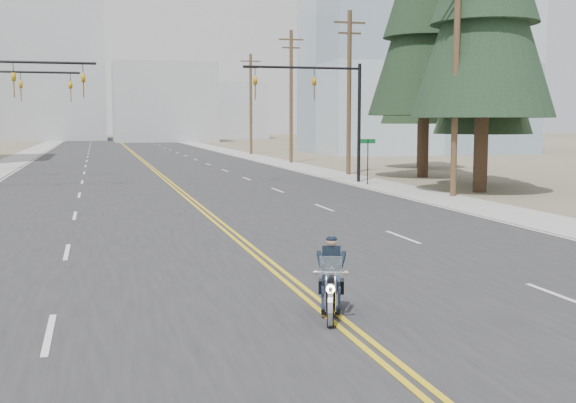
% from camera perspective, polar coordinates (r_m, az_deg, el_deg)
% --- Properties ---
extents(ground_plane, '(400.00, 400.00, 0.00)m').
position_cam_1_polar(ground_plane, '(10.11, 10.72, -14.62)').
color(ground_plane, '#776D56').
rests_on(ground_plane, ground).
extents(road, '(20.00, 200.00, 0.01)m').
position_cam_1_polar(road, '(78.68, -11.89, 3.56)').
color(road, '#303033').
rests_on(road, ground).
extents(sidewalk_left, '(3.00, 200.00, 0.01)m').
position_cam_1_polar(sidewalk_left, '(78.92, -20.27, 3.32)').
color(sidewalk_left, '#A5A5A0').
rests_on(sidewalk_left, ground).
extents(sidewalk_right, '(3.00, 200.00, 0.01)m').
position_cam_1_polar(sidewalk_right, '(80.12, -3.63, 3.73)').
color(sidewalk_right, '#A5A5A0').
rests_on(sidewalk_right, ground).
extents(traffic_mast_right, '(7.10, 0.26, 7.00)m').
position_cam_1_polar(traffic_mast_right, '(42.59, 3.08, 8.11)').
color(traffic_mast_right, black).
rests_on(traffic_mast_right, ground).
extents(traffic_mast_far, '(6.10, 0.26, 7.00)m').
position_cam_1_polar(traffic_mast_far, '(48.78, -21.16, 7.40)').
color(traffic_mast_far, black).
rests_on(traffic_mast_far, ground).
extents(street_sign, '(0.90, 0.06, 2.62)m').
position_cam_1_polar(street_sign, '(41.33, 6.33, 3.79)').
color(street_sign, black).
rests_on(street_sign, ground).
extents(utility_pole_b, '(2.20, 0.30, 11.50)m').
position_cam_1_polar(utility_pole_b, '(35.70, 13.13, 9.99)').
color(utility_pole_b, brown).
rests_on(utility_pole_b, ground).
extents(utility_pole_c, '(2.20, 0.30, 11.00)m').
position_cam_1_polar(utility_pole_c, '(49.43, 4.85, 8.77)').
color(utility_pole_c, brown).
rests_on(utility_pole_c, ground).
extents(utility_pole_d, '(2.20, 0.30, 11.50)m').
position_cam_1_polar(utility_pole_d, '(63.75, 0.25, 8.46)').
color(utility_pole_d, brown).
rests_on(utility_pole_d, ground).
extents(utility_pole_e, '(2.20, 0.30, 11.00)m').
position_cam_1_polar(utility_pole_e, '(80.27, -2.95, 7.83)').
color(utility_pole_e, brown).
rests_on(utility_pole_e, ground).
extents(glass_building, '(24.00, 16.00, 20.00)m').
position_cam_1_polar(glass_building, '(86.65, 9.97, 10.46)').
color(glass_building, '#9EB5CC').
rests_on(glass_building, ground).
extents(haze_bldg_b, '(18.00, 14.00, 14.00)m').
position_cam_1_polar(haze_bldg_b, '(134.09, -9.79, 7.68)').
color(haze_bldg_b, '#ADB2B7').
rests_on(haze_bldg_b, ground).
extents(haze_bldg_c, '(16.00, 12.00, 18.00)m').
position_cam_1_polar(haze_bldg_c, '(126.56, 5.59, 8.73)').
color(haze_bldg_c, '#B7BCC6').
rests_on(haze_bldg_c, ground).
extents(haze_bldg_d, '(20.00, 15.00, 26.00)m').
position_cam_1_polar(haze_bldg_d, '(149.00, -18.16, 9.62)').
color(haze_bldg_d, '#ADB2B7').
rests_on(haze_bldg_d, ground).
extents(haze_bldg_e, '(14.00, 14.00, 12.00)m').
position_cam_1_polar(haze_bldg_e, '(161.17, -4.51, 7.15)').
color(haze_bldg_e, '#B7BCC6').
rests_on(haze_bldg_e, ground).
extents(motorcyclist, '(1.38, 2.05, 1.48)m').
position_cam_1_polar(motorcyclist, '(13.39, 3.43, -6.01)').
color(motorcyclist, black).
rests_on(motorcyclist, ground).
extents(conifer_mid, '(5.48, 5.48, 14.60)m').
position_cam_1_polar(conifer_mid, '(42.65, 15.30, 12.54)').
color(conifer_mid, '#382619').
rests_on(conifer_mid, ground).
extents(conifer_far, '(6.43, 6.43, 17.24)m').
position_cam_1_polar(conifer_far, '(58.02, 10.67, 12.43)').
color(conifer_far, '#382619').
rests_on(conifer_far, ground).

